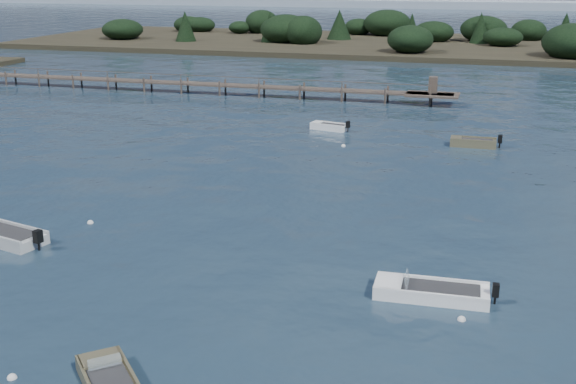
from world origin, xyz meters
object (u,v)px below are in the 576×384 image
(tender_far_grey_b, at_px, (473,144))
(dinghy_mid_white_a, at_px, (431,294))
(dinghy_mid_grey, at_px, (2,237))
(jetty, at_px, (184,83))
(tender_far_white, at_px, (329,128))

(tender_far_grey_b, distance_m, dinghy_mid_white_a, 26.69)
(dinghy_mid_grey, height_order, jetty, jetty)
(tender_far_white, height_order, jetty, jetty)
(tender_far_white, bearing_deg, dinghy_mid_white_a, -69.52)
(dinghy_mid_white_a, distance_m, jetty, 52.20)
(tender_far_grey_b, relative_size, dinghy_mid_white_a, 0.76)
(dinghy_mid_grey, xyz_separation_m, tender_far_white, (9.51, 28.67, -0.01))
(tender_far_grey_b, distance_m, dinghy_mid_grey, 33.45)
(tender_far_grey_b, bearing_deg, dinghy_mid_white_a, -91.17)
(tender_far_grey_b, xyz_separation_m, tender_far_white, (-11.49, 2.63, -0.02))
(tender_far_grey_b, distance_m, tender_far_white, 11.78)
(dinghy_mid_white_a, xyz_separation_m, jetty, (-29.72, 42.91, 0.84))
(dinghy_mid_grey, relative_size, jetty, 0.08)
(tender_far_grey_b, relative_size, jetty, 0.06)
(dinghy_mid_white_a, xyz_separation_m, tender_far_white, (-10.94, 29.31, 0.01))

